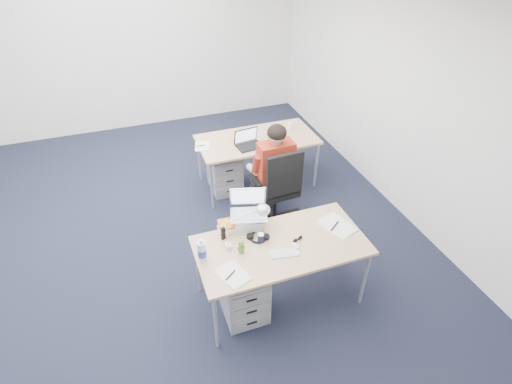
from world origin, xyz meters
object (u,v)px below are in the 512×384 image
Objects in this scene: far_cup at (290,126)px; wireless_keyboard at (285,253)px; seated_person at (271,170)px; drawer_pedestal_far at (225,172)px; drawer_pedestal_near at (243,291)px; bear_figurine at (241,247)px; office_chair at (276,201)px; desk_near at (281,248)px; book_stack at (230,226)px; desk_lamp at (241,227)px; sunglasses at (298,240)px; can_koozie at (261,238)px; cordless_phone at (223,233)px; desk_far at (257,142)px; headphones at (258,237)px; dark_laptop at (249,139)px; silver_laptop at (249,211)px; water_bottle at (202,250)px; computer_mouse at (295,246)px.

wireless_keyboard is at bearing -114.68° from far_cup.
seated_person is 0.92m from drawer_pedestal_far.
drawer_pedestal_near is 4.21× the size of bear_figurine.
office_chair is at bearing -89.79° from seated_person.
desk_near is 0.54m from book_stack.
desk_lamp is (0.03, 0.09, 0.15)m from bear_figurine.
seated_person reaches higher than wireless_keyboard.
drawer_pedestal_near is 1.00× the size of drawer_pedestal_far.
bear_figurine is at bearing 157.96° from sunglasses.
cordless_phone is (-0.32, 0.15, 0.02)m from can_koozie.
book_stack reaches higher than desk_far.
far_cup is at bearing 80.25° from headphones.
desk_lamp reaches higher than drawer_pedestal_near.
book_stack is (-0.38, 0.47, 0.04)m from wireless_keyboard.
cordless_phone is at bearing -134.41° from book_stack.
far_cup is (0.71, 0.30, -0.07)m from dark_laptop.
book_stack reaches higher than headphones.
bear_figurine is 1.11× the size of sunglasses.
office_chair is at bearing 59.04° from sunglasses.
silver_laptop is at bearing 61.84° from desk_lamp.
water_bottle is at bearing -134.38° from silver_laptop.
bear_figurine is (-0.21, -0.13, 0.05)m from headphones.
far_cup is at bearing 15.56° from dark_laptop.
seated_person is 3.59× the size of silver_laptop.
can_koozie is at bearing 144.21° from sunglasses.
desk_far is 3.71× the size of desk_lamp.
seated_person is 5.42× the size of water_bottle.
wireless_keyboard is 0.75m from water_bottle.
book_stack is (-0.88, -1.67, 0.10)m from desk_far.
computer_mouse is at bearing -103.28° from seated_person.
bear_figurine is 0.25m from cordless_phone.
silver_laptop reaches higher than can_koozie.
can_koozie is 1.81m from dark_laptop.
bear_figurine is at bearing -127.59° from headphones.
far_cup is at bearing 71.50° from silver_laptop.
desk_near is 16.44× the size of can_koozie.
desk_near is at bearing -108.28° from seated_person.
headphones is at bearing 138.86° from desk_near.
bear_figurine is 0.30× the size of desk_lamp.
drawer_pedestal_near is at bearing 160.75° from computer_mouse.
book_stack is (-0.50, 0.43, 0.03)m from computer_mouse.
office_chair is at bearing -89.23° from dark_laptop.
headphones is 0.68× the size of dark_laptop.
headphones is 0.51× the size of desk_lamp.
drawer_pedestal_near is 2.65m from far_cup.
can_koozie is at bearing -41.56° from cordless_phone.
silver_laptop is at bearing 2.79° from cordless_phone.
drawer_pedestal_far is 6.09× the size of far_cup.
silver_laptop is 0.24m from book_stack.
bear_figurine is at bearing -113.59° from desk_far.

